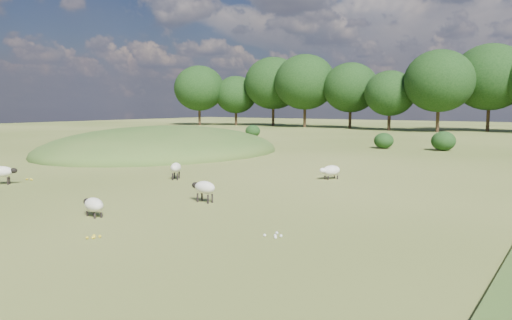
{
  "coord_description": "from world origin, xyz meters",
  "views": [
    {
      "loc": [
        15.05,
        -15.29,
        3.58
      ],
      "look_at": [
        2.0,
        4.0,
        1.0
      ],
      "focal_mm": 35.0,
      "sensor_mm": 36.0,
      "label": 1
    }
  ],
  "objects_px": {
    "sheep_2": "(93,205)",
    "sheep_1": "(331,171)",
    "sheep_0": "(2,172)",
    "sheep_5": "(176,168)",
    "sheep_6": "(204,188)"
  },
  "relations": [
    {
      "from": "sheep_1",
      "to": "sheep_5",
      "type": "distance_m",
      "value": 7.48
    },
    {
      "from": "sheep_1",
      "to": "sheep_2",
      "type": "bearing_deg",
      "value": 13.1
    },
    {
      "from": "sheep_2",
      "to": "sheep_0",
      "type": "bearing_deg",
      "value": -0.26
    },
    {
      "from": "sheep_2",
      "to": "sheep_6",
      "type": "relative_size",
      "value": 1.01
    },
    {
      "from": "sheep_0",
      "to": "sheep_5",
      "type": "bearing_deg",
      "value": 2.34
    },
    {
      "from": "sheep_0",
      "to": "sheep_2",
      "type": "bearing_deg",
      "value": -56.25
    },
    {
      "from": "sheep_1",
      "to": "sheep_6",
      "type": "xyz_separation_m",
      "value": [
        -1.36,
        -7.83,
        0.13
      ]
    },
    {
      "from": "sheep_2",
      "to": "sheep_5",
      "type": "bearing_deg",
      "value": -53.48
    },
    {
      "from": "sheep_1",
      "to": "sheep_6",
      "type": "relative_size",
      "value": 1.09
    },
    {
      "from": "sheep_5",
      "to": "sheep_6",
      "type": "height_order",
      "value": "sheep_5"
    },
    {
      "from": "sheep_5",
      "to": "sheep_0",
      "type": "bearing_deg",
      "value": 102.54
    },
    {
      "from": "sheep_2",
      "to": "sheep_5",
      "type": "distance_m",
      "value": 8.23
    },
    {
      "from": "sheep_0",
      "to": "sheep_5",
      "type": "relative_size",
      "value": 0.97
    },
    {
      "from": "sheep_0",
      "to": "sheep_2",
      "type": "height_order",
      "value": "sheep_0"
    },
    {
      "from": "sheep_2",
      "to": "sheep_1",
      "type": "bearing_deg",
      "value": -91.47
    }
  ]
}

